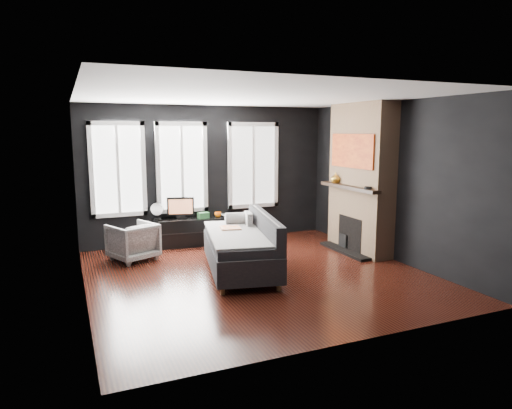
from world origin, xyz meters
name	(u,v)px	position (x,y,z in m)	size (l,w,h in m)	color
floor	(258,275)	(0.00, 0.00, 0.00)	(5.00, 5.00, 0.00)	black
ceiling	(258,96)	(0.00, 0.00, 2.70)	(5.00, 5.00, 0.00)	white
wall_back	(209,174)	(0.00, 2.50, 1.35)	(5.00, 0.02, 2.70)	black
wall_left	(80,197)	(-2.50, 0.00, 1.35)	(0.02, 5.00, 2.70)	black
wall_right	(392,181)	(2.50, 0.00, 1.35)	(0.02, 5.00, 2.70)	black
windows	(186,122)	(-0.45, 2.46, 2.38)	(4.00, 0.16, 1.76)	white
fireplace	(361,178)	(2.30, 0.60, 1.35)	(0.70, 1.62, 2.70)	#93724C
sofa	(240,244)	(-0.20, 0.24, 0.46)	(1.07, 2.13, 0.92)	black
stripe_pillow	(248,223)	(0.15, 0.74, 0.66)	(0.09, 0.37, 0.37)	gray
armchair	(133,240)	(-1.65, 1.59, 0.36)	(0.69, 0.65, 0.71)	white
media_console	(193,231)	(-0.41, 2.24, 0.27)	(1.55, 0.48, 0.53)	black
monitor	(181,206)	(-0.64, 2.28, 0.77)	(0.52, 0.11, 0.47)	black
desk_fan	(157,211)	(-1.08, 2.33, 0.70)	(0.24, 0.24, 0.34)	gray
mug	(218,214)	(0.06, 2.13, 0.60)	(0.13, 0.10, 0.13)	orange
book	(222,211)	(0.18, 2.24, 0.63)	(0.15, 0.02, 0.20)	tan
storage_box	(203,215)	(-0.23, 2.14, 0.59)	(0.20, 0.13, 0.11)	#2B6B34
mantel_vase	(336,178)	(2.05, 1.05, 1.32)	(0.19, 0.20, 0.19)	gold
mantel_clock	(368,188)	(2.05, 0.05, 1.25)	(0.13, 0.13, 0.04)	black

